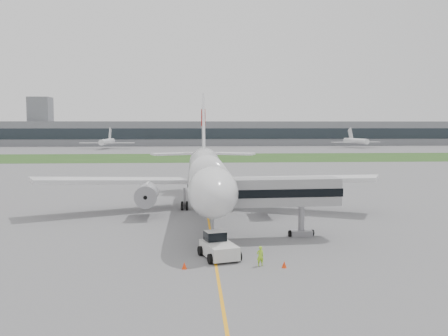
{
  "coord_description": "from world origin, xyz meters",
  "views": [
    {
      "loc": [
        -1.95,
        -64.26,
        12.24
      ],
      "look_at": [
        2.2,
        2.0,
        6.43
      ],
      "focal_mm": 40.0,
      "sensor_mm": 36.0,
      "label": 1
    }
  ],
  "objects": [
    {
      "name": "ground",
      "position": [
        0.0,
        0.0,
        0.0
      ],
      "size": [
        600.0,
        600.0,
        0.0
      ],
      "primitive_type": "plane",
      "color": "slate",
      "rests_on": "ground"
    },
    {
      "name": "apron_markings",
      "position": [
        0.0,
        -5.0,
        0.0
      ],
      "size": [
        70.0,
        70.0,
        0.04
      ],
      "primitive_type": null,
      "color": "#FFA316",
      "rests_on": "ground"
    },
    {
      "name": "grass_strip",
      "position": [
        0.0,
        120.0,
        0.01
      ],
      "size": [
        600.0,
        50.0,
        0.02
      ],
      "primitive_type": "cube",
      "color": "#20471A",
      "rests_on": "ground"
    },
    {
      "name": "terminal_building",
      "position": [
        0.0,
        229.87,
        7.0
      ],
      "size": [
        320.0,
        22.3,
        14.0
      ],
      "color": "slate",
      "rests_on": "ground"
    },
    {
      "name": "control_tower",
      "position": [
        -90.0,
        232.0,
        0.0
      ],
      "size": [
        12.0,
        12.0,
        56.0
      ],
      "primitive_type": null,
      "color": "slate",
      "rests_on": "ground"
    },
    {
      "name": "airliner",
      "position": [
        0.0,
        4.87,
        5.66
      ],
      "size": [
        48.13,
        53.95,
        17.88
      ],
      "color": "silver",
      "rests_on": "ground"
    },
    {
      "name": "pushback_tug",
      "position": [
        0.32,
        -19.19,
        1.05
      ],
      "size": [
        3.98,
        4.98,
        2.28
      ],
      "rotation": [
        0.0,
        0.0,
        0.28
      ],
      "color": "silver",
      "rests_on": "ground"
    },
    {
      "name": "jet_bridge",
      "position": [
        6.15,
        -11.9,
        4.94
      ],
      "size": [
        14.43,
        5.02,
        6.68
      ],
      "rotation": [
        0.0,
        0.0,
        0.07
      ],
      "color": "#979799",
      "rests_on": "ground"
    },
    {
      "name": "safety_cone_left",
      "position": [
        -2.73,
        -22.74,
        0.3
      ],
      "size": [
        0.44,
        0.44,
        0.6
      ],
      "primitive_type": "cone",
      "color": "#F93A0D",
      "rests_on": "ground"
    },
    {
      "name": "safety_cone_right",
      "position": [
        5.8,
        -22.92,
        0.3
      ],
      "size": [
        0.43,
        0.43,
        0.6
      ],
      "primitive_type": "cone",
      "color": "#F93A0D",
      "rests_on": "ground"
    },
    {
      "name": "ground_crew_near",
      "position": [
        3.82,
        -22.22,
        0.88
      ],
      "size": [
        0.71,
        0.54,
        1.75
      ],
      "primitive_type": "imported",
      "rotation": [
        0.0,
        0.0,
        3.35
      ],
      "color": "#A4E726",
      "rests_on": "ground"
    },
    {
      "name": "distant_aircraft_left",
      "position": [
        -44.96,
        189.24,
        0.0
      ],
      "size": [
        28.62,
        25.62,
        10.41
      ],
      "primitive_type": null,
      "rotation": [
        0.0,
        0.0,
        -0.06
      ],
      "color": "silver",
      "rests_on": "ground"
    },
    {
      "name": "distant_aircraft_right",
      "position": [
        83.98,
        193.99,
        0.0
      ],
      "size": [
        30.22,
        27.62,
        10.23
      ],
      "primitive_type": null,
      "rotation": [
        0.0,
        0.0,
        0.16
      ],
      "color": "silver",
      "rests_on": "ground"
    }
  ]
}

